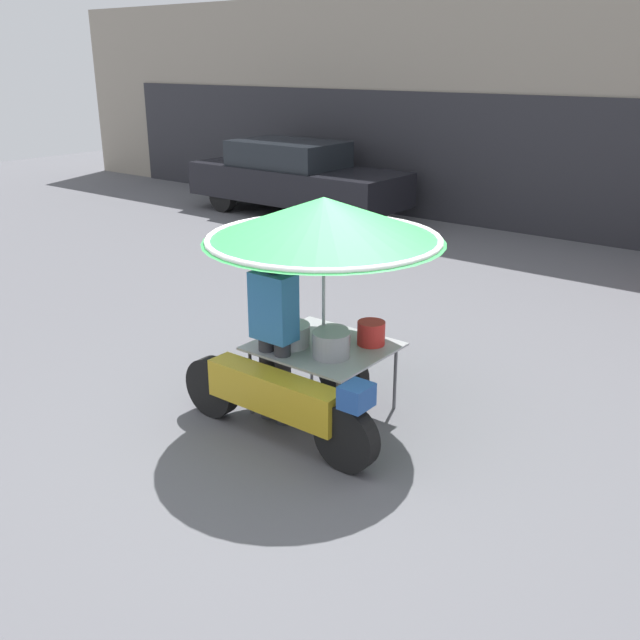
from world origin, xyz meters
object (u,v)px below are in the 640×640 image
at_px(vendor_motorcycle_cart, 320,247).
at_px(potted_plant, 220,175).
at_px(vendor_person, 274,328).
at_px(parked_car, 295,177).

bearing_deg(vendor_motorcycle_cart, potted_plant, 139.86).
xyz_separation_m(vendor_person, parked_car, (-5.49, 6.85, -0.12)).
bearing_deg(potted_plant, vendor_motorcycle_cart, -40.14).
height_order(vendor_motorcycle_cart, parked_car, vendor_motorcycle_cart).
relative_size(vendor_motorcycle_cart, parked_car, 0.44).
height_order(vendor_motorcycle_cart, vendor_person, vendor_motorcycle_cart).
bearing_deg(vendor_person, vendor_motorcycle_cart, 54.59).
height_order(vendor_motorcycle_cart, potted_plant, vendor_motorcycle_cart).
bearing_deg(potted_plant, parked_car, -15.04).
height_order(parked_car, potted_plant, parked_car).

